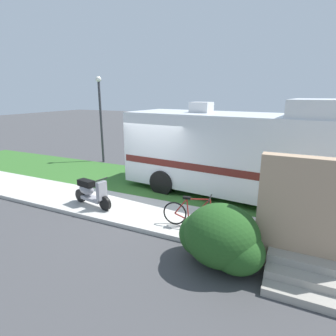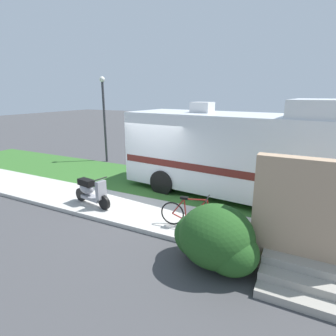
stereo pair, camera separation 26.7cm
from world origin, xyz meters
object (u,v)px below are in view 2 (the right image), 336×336
(motorhome_rv, at_px, (233,152))
(street_lamp_post, at_px, (104,112))
(bottle_spare, at_px, (283,242))
(scooter, at_px, (90,191))
(bottle_green, at_px, (268,226))
(pickup_truck_near, at_px, (269,149))
(bicycle, at_px, (191,214))

(motorhome_rv, height_order, street_lamp_post, street_lamp_post)
(bottle_spare, bearing_deg, street_lamp_post, 151.54)
(scooter, bearing_deg, bottle_spare, 1.25)
(scooter, xyz_separation_m, bottle_green, (5.24, 0.74, -0.33))
(pickup_truck_near, height_order, bottle_spare, pickup_truck_near)
(pickup_truck_near, bearing_deg, street_lamp_post, -163.15)
(scooter, distance_m, bottle_spare, 5.67)
(motorhome_rv, distance_m, scooter, 4.89)
(scooter, relative_size, bicycle, 0.97)
(bicycle, bearing_deg, bottle_spare, 2.77)
(scooter, relative_size, pickup_truck_near, 0.29)
(pickup_truck_near, distance_m, bottle_spare, 7.56)
(street_lamp_post, bearing_deg, pickup_truck_near, 16.85)
(motorhome_rv, xyz_separation_m, bicycle, (-0.25, -3.08, -1.12))
(bottle_spare, distance_m, street_lamp_post, 10.79)
(bottle_spare, height_order, street_lamp_post, street_lamp_post)
(street_lamp_post, bearing_deg, bottle_green, -26.47)
(scooter, height_order, pickup_truck_near, pickup_truck_near)
(street_lamp_post, bearing_deg, motorhome_rv, -15.80)
(bottle_green, relative_size, bottle_spare, 1.22)
(motorhome_rv, distance_m, bottle_green, 3.15)
(motorhome_rv, relative_size, street_lamp_post, 1.72)
(motorhome_rv, relative_size, bottle_green, 25.59)
(motorhome_rv, distance_m, pickup_truck_near, 4.52)
(bicycle, distance_m, bottle_spare, 2.29)
(bicycle, bearing_deg, scooter, -179.76)
(scooter, distance_m, bicycle, 3.40)
(bicycle, height_order, street_lamp_post, street_lamp_post)
(scooter, relative_size, bottle_spare, 6.62)
(scooter, bearing_deg, bottle_green, 8.02)
(pickup_truck_near, bearing_deg, motorhome_rv, -98.31)
(pickup_truck_near, bearing_deg, bottle_green, -81.99)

